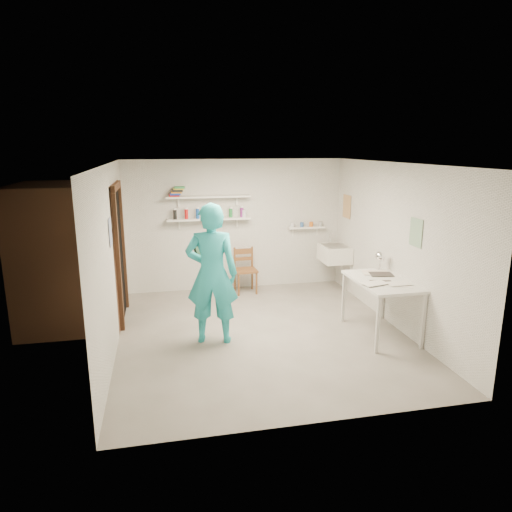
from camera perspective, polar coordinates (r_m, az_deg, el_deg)
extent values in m
cube|color=slate|center=(6.67, 0.72, -9.69)|extent=(4.00, 4.50, 0.02)
cube|color=silver|center=(6.13, 0.78, 11.57)|extent=(4.00, 4.50, 0.02)
cube|color=silver|center=(8.47, -2.59, 3.89)|extent=(4.00, 0.02, 2.40)
cube|color=silver|center=(4.20, 7.52, -6.38)|extent=(4.00, 0.02, 2.40)
cube|color=silver|center=(6.18, -17.75, -0.40)|extent=(0.02, 4.50, 2.40)
cube|color=silver|center=(7.00, 17.03, 1.23)|extent=(0.02, 4.50, 2.40)
cube|color=black|center=(7.24, -16.70, 0.04)|extent=(0.02, 0.90, 2.00)
cube|color=brown|center=(7.33, -22.25, 0.15)|extent=(1.40, 1.50, 2.10)
cube|color=brown|center=(7.08, -17.11, 8.34)|extent=(0.06, 1.05, 0.10)
cube|color=brown|center=(6.76, -16.85, -0.93)|extent=(0.06, 0.10, 2.00)
cube|color=brown|center=(7.73, -16.26, 0.90)|extent=(0.06, 0.10, 2.00)
cube|color=white|center=(8.25, -5.90, 4.63)|extent=(1.50, 0.22, 0.03)
cube|color=white|center=(8.20, -5.96, 7.39)|extent=(1.50, 0.22, 0.03)
cube|color=white|center=(8.71, 6.32, 3.56)|extent=(0.70, 0.14, 0.03)
cube|color=#334C7F|center=(6.16, -17.74, 2.88)|extent=(0.01, 0.28, 0.36)
cube|color=#995933|center=(8.53, 11.28, 6.09)|extent=(0.01, 0.34, 0.42)
cube|color=#3F724C|center=(6.47, 19.36, 2.79)|extent=(0.01, 0.30, 0.38)
cube|color=white|center=(8.50, 9.80, 0.30)|extent=(0.48, 0.60, 0.30)
imported|color=#24AFB8|center=(6.13, -5.54, -2.25)|extent=(0.78, 0.59, 1.92)
cylinder|color=#C6C787|center=(6.26, -6.24, 1.07)|extent=(0.34, 0.10, 0.34)
cube|color=brown|center=(8.31, -1.32, -1.80)|extent=(0.41, 0.40, 0.84)
cube|color=silver|center=(6.72, 15.30, -6.21)|extent=(0.73, 1.21, 0.81)
sphere|color=white|center=(7.05, 15.30, 0.00)|extent=(0.15, 0.15, 0.15)
cylinder|color=black|center=(8.20, -10.10, 5.14)|extent=(0.06, 0.06, 0.17)
cylinder|color=red|center=(8.21, -8.70, 5.20)|extent=(0.06, 0.06, 0.17)
cylinder|color=blue|center=(8.22, -7.30, 5.26)|extent=(0.06, 0.06, 0.17)
cylinder|color=white|center=(8.24, -5.91, 5.32)|extent=(0.06, 0.06, 0.17)
cylinder|color=orange|center=(8.26, -4.53, 5.37)|extent=(0.06, 0.06, 0.17)
cylinder|color=#268C3F|center=(8.29, -3.15, 5.42)|extent=(0.06, 0.06, 0.17)
cylinder|color=#8C268C|center=(8.32, -1.78, 5.46)|extent=(0.06, 0.06, 0.17)
cube|color=red|center=(8.16, -10.20, 7.42)|extent=(0.18, 0.14, 0.03)
cube|color=#1933A5|center=(8.15, -10.06, 7.63)|extent=(0.18, 0.14, 0.03)
cube|color=orange|center=(8.15, -9.93, 7.83)|extent=(0.18, 0.14, 0.03)
cube|color=black|center=(8.15, -9.80, 8.03)|extent=(0.18, 0.14, 0.03)
cube|color=yellow|center=(8.15, -9.66, 8.23)|extent=(0.18, 0.14, 0.03)
cube|color=#338C4C|center=(8.15, -9.53, 8.43)|extent=(0.18, 0.14, 0.03)
cylinder|color=silver|center=(8.64, 5.03, 3.91)|extent=(0.07, 0.07, 0.09)
cylinder|color=#335999|center=(8.68, 5.90, 3.94)|extent=(0.07, 0.07, 0.09)
cylinder|color=orange|center=(8.72, 6.76, 3.96)|extent=(0.07, 0.07, 0.09)
cylinder|color=#999999|center=(8.77, 7.62, 3.99)|extent=(0.07, 0.07, 0.09)
cube|color=silver|center=(6.60, 15.52, -2.89)|extent=(0.30, 0.22, 0.00)
cube|color=#4C4742|center=(6.60, 15.52, -2.86)|extent=(0.30, 0.22, 0.00)
cube|color=beige|center=(6.60, 15.53, -2.82)|extent=(0.30, 0.22, 0.00)
cube|color=#383330|center=(6.60, 15.53, -2.79)|extent=(0.30, 0.22, 0.00)
cube|color=silver|center=(6.60, 15.53, -2.76)|extent=(0.30, 0.22, 0.00)
cube|color=silver|center=(6.60, 15.53, -2.72)|extent=(0.30, 0.22, 0.00)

